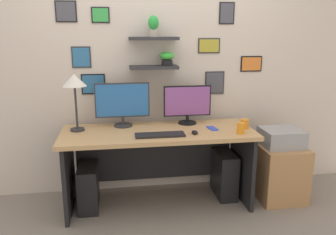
{
  "coord_description": "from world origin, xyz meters",
  "views": [
    {
      "loc": [
        -0.38,
        -3.09,
        1.67
      ],
      "look_at": [
        0.1,
        0.05,
        0.86
      ],
      "focal_mm": 37.04,
      "sensor_mm": 36.0,
      "label": 1
    }
  ],
  "objects_px": {
    "computer_mouse": "(195,132)",
    "pen_cup": "(241,128)",
    "cell_phone": "(212,128)",
    "computer_tower_right": "(224,174)",
    "keyboard": "(160,135)",
    "coffee_mug": "(245,124)",
    "printer": "(282,138)",
    "desk": "(158,149)",
    "monitor_right": "(187,104)",
    "drawer_cabinet": "(279,172)",
    "desk_lamp": "(74,84)",
    "monitor_left": "(122,103)",
    "computer_tower_left": "(88,187)"
  },
  "relations": [
    {
      "from": "cell_phone",
      "to": "computer_tower_right",
      "type": "xyz_separation_m",
      "value": [
        0.17,
        0.11,
        -0.53
      ]
    },
    {
      "from": "computer_tower_left",
      "to": "keyboard",
      "type": "bearing_deg",
      "value": -16.83
    },
    {
      "from": "computer_mouse",
      "to": "drawer_cabinet",
      "type": "xyz_separation_m",
      "value": [
        0.9,
        0.11,
        -0.49
      ]
    },
    {
      "from": "computer_tower_left",
      "to": "computer_tower_right",
      "type": "relative_size",
      "value": 0.92
    },
    {
      "from": "coffee_mug",
      "to": "computer_tower_left",
      "type": "xyz_separation_m",
      "value": [
        -1.5,
        0.08,
        -0.58
      ]
    },
    {
      "from": "coffee_mug",
      "to": "printer",
      "type": "bearing_deg",
      "value": 1.22
    },
    {
      "from": "drawer_cabinet",
      "to": "monitor_right",
      "type": "bearing_deg",
      "value": 164.14
    },
    {
      "from": "keyboard",
      "to": "drawer_cabinet",
      "type": "height_order",
      "value": "keyboard"
    },
    {
      "from": "computer_tower_left",
      "to": "computer_mouse",
      "type": "bearing_deg",
      "value": -10.72
    },
    {
      "from": "monitor_right",
      "to": "cell_phone",
      "type": "xyz_separation_m",
      "value": [
        0.2,
        -0.24,
        -0.2
      ]
    },
    {
      "from": "desk_lamp",
      "to": "desk",
      "type": "bearing_deg",
      "value": -4.75
    },
    {
      "from": "computer_mouse",
      "to": "computer_tower_right",
      "type": "distance_m",
      "value": 0.7
    },
    {
      "from": "desk",
      "to": "cell_phone",
      "type": "distance_m",
      "value": 0.56
    },
    {
      "from": "keyboard",
      "to": "desk_lamp",
      "type": "height_order",
      "value": "desk_lamp"
    },
    {
      "from": "monitor_right",
      "to": "desk_lamp",
      "type": "height_order",
      "value": "desk_lamp"
    },
    {
      "from": "desk_lamp",
      "to": "computer_tower_right",
      "type": "distance_m",
      "value": 1.73
    },
    {
      "from": "cell_phone",
      "to": "computer_tower_left",
      "type": "distance_m",
      "value": 1.31
    },
    {
      "from": "computer_mouse",
      "to": "cell_phone",
      "type": "height_order",
      "value": "computer_mouse"
    },
    {
      "from": "computer_mouse",
      "to": "printer",
      "type": "height_order",
      "value": "computer_mouse"
    },
    {
      "from": "desk_lamp",
      "to": "cell_phone",
      "type": "bearing_deg",
      "value": -6.25
    },
    {
      "from": "pen_cup",
      "to": "coffee_mug",
      "type": "bearing_deg",
      "value": 58.24
    },
    {
      "from": "drawer_cabinet",
      "to": "computer_tower_left",
      "type": "bearing_deg",
      "value": 177.82
    },
    {
      "from": "monitor_left",
      "to": "cell_phone",
      "type": "relative_size",
      "value": 3.74
    },
    {
      "from": "keyboard",
      "to": "coffee_mug",
      "type": "height_order",
      "value": "coffee_mug"
    },
    {
      "from": "monitor_left",
      "to": "drawer_cabinet",
      "type": "distance_m",
      "value": 1.71
    },
    {
      "from": "desk",
      "to": "desk_lamp",
      "type": "xyz_separation_m",
      "value": [
        -0.75,
        0.06,
        0.64
      ]
    },
    {
      "from": "desk_lamp",
      "to": "printer",
      "type": "height_order",
      "value": "desk_lamp"
    },
    {
      "from": "cell_phone",
      "to": "pen_cup",
      "type": "height_order",
      "value": "pen_cup"
    },
    {
      "from": "computer_tower_right",
      "to": "printer",
      "type": "bearing_deg",
      "value": -13.91
    },
    {
      "from": "cell_phone",
      "to": "printer",
      "type": "relative_size",
      "value": 0.37
    },
    {
      "from": "computer_tower_right",
      "to": "keyboard",
      "type": "bearing_deg",
      "value": -159.5
    },
    {
      "from": "coffee_mug",
      "to": "printer",
      "type": "height_order",
      "value": "coffee_mug"
    },
    {
      "from": "pen_cup",
      "to": "computer_tower_right",
      "type": "bearing_deg",
      "value": 97.47
    },
    {
      "from": "desk",
      "to": "cell_phone",
      "type": "height_order",
      "value": "cell_phone"
    },
    {
      "from": "monitor_left",
      "to": "computer_tower_left",
      "type": "xyz_separation_m",
      "value": [
        -0.35,
        -0.18,
        -0.77
      ]
    },
    {
      "from": "coffee_mug",
      "to": "printer",
      "type": "relative_size",
      "value": 0.24
    },
    {
      "from": "computer_mouse",
      "to": "pen_cup",
      "type": "xyz_separation_m",
      "value": [
        0.41,
        -0.05,
        0.04
      ]
    },
    {
      "from": "computer_mouse",
      "to": "pen_cup",
      "type": "relative_size",
      "value": 0.9
    },
    {
      "from": "computer_mouse",
      "to": "desk_lamp",
      "type": "relative_size",
      "value": 0.17
    },
    {
      "from": "desk_lamp",
      "to": "keyboard",
      "type": "bearing_deg",
      "value": -21.14
    },
    {
      "from": "desk_lamp",
      "to": "cell_phone",
      "type": "xyz_separation_m",
      "value": [
        1.26,
        -0.14,
        -0.44
      ]
    },
    {
      "from": "cell_phone",
      "to": "computer_tower_right",
      "type": "distance_m",
      "value": 0.56
    },
    {
      "from": "computer_mouse",
      "to": "coffee_mug",
      "type": "height_order",
      "value": "coffee_mug"
    },
    {
      "from": "desk_lamp",
      "to": "drawer_cabinet",
      "type": "xyz_separation_m",
      "value": [
        1.97,
        -0.16,
        -0.91
      ]
    },
    {
      "from": "monitor_left",
      "to": "desk_lamp",
      "type": "xyz_separation_m",
      "value": [
        -0.43,
        -0.1,
        0.21
      ]
    },
    {
      "from": "desk",
      "to": "computer_tower_right",
      "type": "bearing_deg",
      "value": 2.95
    },
    {
      "from": "drawer_cabinet",
      "to": "pen_cup",
      "type": "bearing_deg",
      "value": -161.48
    },
    {
      "from": "computer_mouse",
      "to": "computer_tower_right",
      "type": "relative_size",
      "value": 0.2
    },
    {
      "from": "cell_phone",
      "to": "computer_tower_left",
      "type": "bearing_deg",
      "value": 168.2
    },
    {
      "from": "coffee_mug",
      "to": "cell_phone",
      "type": "bearing_deg",
      "value": 174.99
    }
  ]
}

